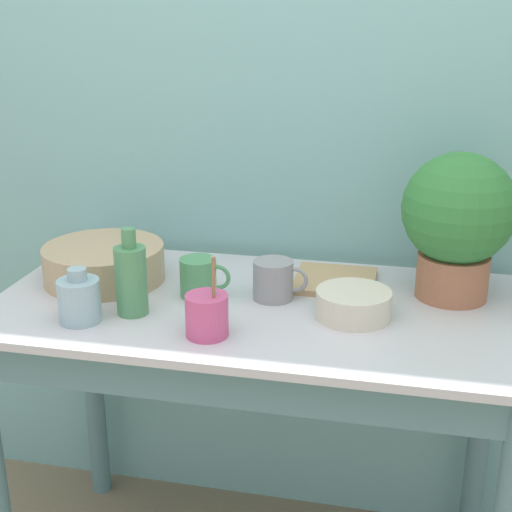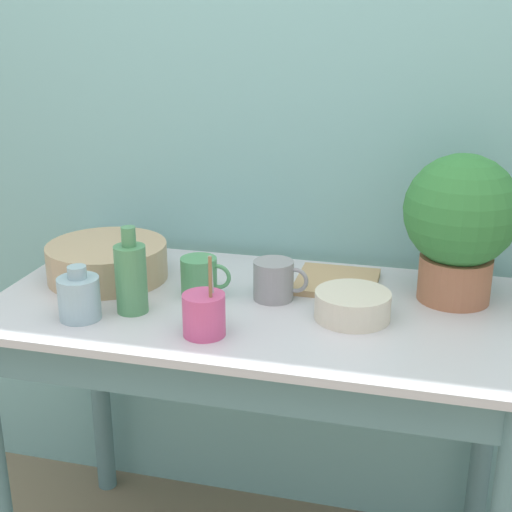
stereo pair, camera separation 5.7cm
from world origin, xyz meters
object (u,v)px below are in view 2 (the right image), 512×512
(bowl_wash_large, at_px, (107,261))
(tray_board, at_px, (337,282))
(bowl_small_cream, at_px, (353,305))
(bottle_tall, at_px, (131,277))
(mug_green, at_px, (200,277))
(mug_grey, at_px, (274,280))
(potted_plant, at_px, (460,221))
(bottle_short, at_px, (79,297))
(utensil_cup, at_px, (204,314))

(bowl_wash_large, height_order, tray_board, bowl_wash_large)
(bowl_wash_large, relative_size, bowl_small_cream, 1.79)
(bottle_tall, bearing_deg, mug_green, 47.43)
(bottle_tall, height_order, mug_grey, bottle_tall)
(potted_plant, height_order, bottle_short, potted_plant)
(bottle_tall, height_order, bottle_short, bottle_tall)
(bottle_tall, distance_m, mug_grey, 0.35)
(mug_green, height_order, utensil_cup, utensil_cup)
(bowl_wash_large, height_order, bowl_small_cream, bowl_wash_large)
(bowl_small_cream, bearing_deg, bowl_wash_large, 171.65)
(bottle_tall, bearing_deg, mug_grey, 27.17)
(bowl_wash_large, distance_m, bowl_small_cream, 0.66)
(bottle_tall, bearing_deg, tray_board, 33.16)
(bowl_small_cream, bearing_deg, bottle_tall, -169.96)
(bottle_short, distance_m, tray_board, 0.65)
(mug_green, relative_size, bowl_small_cream, 0.73)
(potted_plant, height_order, bowl_wash_large, potted_plant)
(utensil_cup, relative_size, tray_board, 0.90)
(potted_plant, distance_m, bottle_short, 0.91)
(bottle_tall, distance_m, bottle_short, 0.13)
(bottle_short, height_order, mug_grey, bottle_short)
(utensil_cup, bearing_deg, bottle_short, 177.95)
(tray_board, bearing_deg, bowl_wash_large, -170.19)
(bottle_short, bearing_deg, bottle_tall, 33.73)
(bowl_small_cream, bearing_deg, bottle_short, -165.52)
(potted_plant, xyz_separation_m, bowl_wash_large, (-0.88, -0.08, -0.15))
(bowl_wash_large, distance_m, bottle_tall, 0.24)
(potted_plant, xyz_separation_m, bowl_small_cream, (-0.23, -0.17, -0.17))
(potted_plant, distance_m, mug_grey, 0.46)
(bowl_wash_large, bearing_deg, bottle_tall, -50.80)
(mug_green, bearing_deg, bottle_tall, -132.57)
(potted_plant, xyz_separation_m, bottle_short, (-0.83, -0.33, -0.15))
(tray_board, bearing_deg, mug_grey, -135.92)
(potted_plant, bearing_deg, bowl_small_cream, -142.54)
(bowl_wash_large, xyz_separation_m, bottle_tall, (0.15, -0.19, 0.04))
(bottle_short, distance_m, mug_green, 0.30)
(bowl_wash_large, distance_m, mug_grey, 0.46)
(bottle_tall, relative_size, bottle_short, 1.63)
(mug_green, xyz_separation_m, mug_grey, (0.18, 0.02, -0.00))
(mug_grey, bearing_deg, bottle_tall, -152.83)
(bottle_short, relative_size, bowl_small_cream, 0.73)
(potted_plant, height_order, mug_grey, potted_plant)
(bowl_wash_large, relative_size, utensil_cup, 1.69)
(bottle_tall, height_order, tray_board, bottle_tall)
(potted_plant, bearing_deg, bottle_short, -158.40)
(tray_board, bearing_deg, bottle_short, -146.73)
(mug_grey, xyz_separation_m, bowl_small_cream, (0.20, -0.07, -0.02))
(mug_green, bearing_deg, mug_grey, 7.33)
(mug_grey, bearing_deg, bottle_short, -151.13)
(bottle_short, relative_size, mug_green, 1.00)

